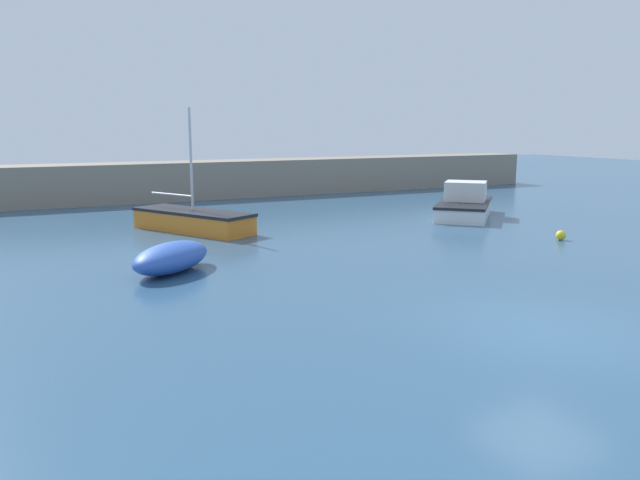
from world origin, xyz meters
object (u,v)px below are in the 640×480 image
motorboat_with_cabin (464,205)px  mooring_buoy_yellow (561,235)px  sailboat_short_mast (193,220)px  rowboat_blue_near (171,257)px

motorboat_with_cabin → mooring_buoy_yellow: motorboat_with_cabin is taller
sailboat_short_mast → rowboat_blue_near: bearing=-47.9°
motorboat_with_cabin → rowboat_blue_near: size_ratio=1.60×
motorboat_with_cabin → mooring_buoy_yellow: size_ratio=14.28×
rowboat_blue_near → sailboat_short_mast: sailboat_short_mast is taller
mooring_buoy_yellow → rowboat_blue_near: bearing=174.7°
rowboat_blue_near → motorboat_with_cabin: bearing=156.4°
motorboat_with_cabin → rowboat_blue_near: (-14.77, -5.07, -0.14)m
motorboat_with_cabin → rowboat_blue_near: 15.62m
sailboat_short_mast → mooring_buoy_yellow: bearing=27.5°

